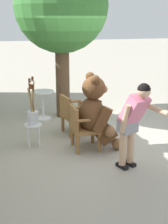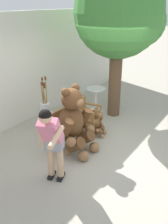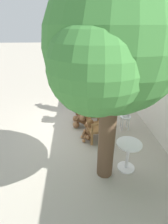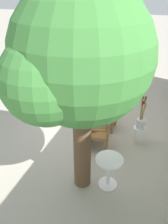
% 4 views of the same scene
% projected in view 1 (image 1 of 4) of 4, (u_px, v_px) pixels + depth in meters
% --- Properties ---
extents(ground_plane, '(60.00, 60.00, 0.00)m').
position_uv_depth(ground_plane, '(105.00, 138.00, 6.66)').
color(ground_plane, '#A8A091').
extents(wooden_chair_left, '(0.56, 0.52, 0.86)m').
position_uv_depth(wooden_chair_left, '(83.00, 126.00, 5.98)').
color(wooden_chair_left, olive).
rests_on(wooden_chair_left, ground).
extents(wooden_chair_right, '(0.65, 0.61, 0.86)m').
position_uv_depth(wooden_chair_right, '(73.00, 114.00, 6.78)').
color(wooden_chair_right, olive).
rests_on(wooden_chair_right, ground).
extents(teddy_bear_large, '(0.89, 0.83, 1.48)m').
position_uv_depth(teddy_bear_large, '(96.00, 112.00, 5.97)').
color(teddy_bear_large, brown).
rests_on(teddy_bear_large, ground).
extents(teddy_bear_small, '(0.43, 0.43, 0.70)m').
position_uv_depth(teddy_bear_small, '(85.00, 117.00, 6.89)').
color(teddy_bear_small, brown).
rests_on(teddy_bear_small, ground).
extents(person_visitor, '(0.73, 0.66, 1.51)m').
position_uv_depth(person_visitor, '(133.00, 118.00, 5.02)').
color(person_visitor, black).
rests_on(person_visitor, ground).
extents(white_stool, '(0.34, 0.34, 0.46)m').
position_uv_depth(white_stool, '(33.00, 129.00, 6.14)').
color(white_stool, silver).
rests_on(white_stool, ground).
extents(brush_bucket, '(0.22, 0.22, 0.94)m').
position_uv_depth(brush_bucket, '(33.00, 114.00, 6.05)').
color(brush_bucket, silver).
rests_on(brush_bucket, white_stool).
extents(round_side_table, '(0.56, 0.56, 0.72)m').
position_uv_depth(round_side_table, '(43.00, 102.00, 7.79)').
color(round_side_table, white).
rests_on(round_side_table, ground).
extents(patio_tree, '(2.36, 2.25, 3.87)m').
position_uv_depth(patio_tree, '(63.00, 8.00, 7.48)').
color(patio_tree, brown).
rests_on(patio_tree, ground).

